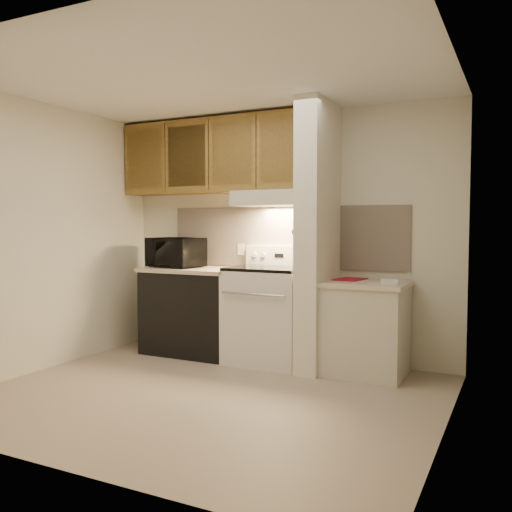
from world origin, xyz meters
The scene contains 50 objects.
floor centered at (0.00, 0.00, 0.00)m, with size 3.60×3.60×0.00m, color tan.
ceiling centered at (0.00, 0.00, 2.50)m, with size 3.60×3.60×0.00m, color white.
wall_back centered at (0.00, 1.50, 1.25)m, with size 3.60×0.02×2.50m, color beige.
wall_left centered at (-1.80, 0.00, 1.25)m, with size 0.02×3.00×2.50m, color beige.
wall_right centered at (1.80, 0.00, 1.25)m, with size 0.02×3.00×2.50m, color beige.
backsplash centered at (0.00, 1.49, 1.24)m, with size 2.60×0.02×0.63m, color beige.
range_body centered at (0.00, 1.16, 0.46)m, with size 0.76×0.65×0.92m, color silver.
oven_window centered at (0.00, 0.84, 0.50)m, with size 0.50×0.01×0.30m, color black.
oven_handle centered at (0.00, 0.80, 0.72)m, with size 0.02×0.02×0.65m, color silver.
cooktop centered at (0.00, 1.16, 0.94)m, with size 0.74×0.64×0.03m, color black.
range_backguard centered at (0.00, 1.44, 1.05)m, with size 0.76×0.08×0.20m, color silver.
range_display centered at (0.00, 1.40, 1.05)m, with size 0.10×0.01×0.04m, color black.
range_knob_left_outer centered at (-0.28, 1.40, 1.05)m, with size 0.05×0.05×0.02m, color silver.
range_knob_left_inner centered at (-0.18, 1.40, 1.05)m, with size 0.05×0.05×0.02m, color silver.
range_knob_right_inner centered at (0.18, 1.40, 1.05)m, with size 0.05×0.05×0.02m, color silver.
range_knob_right_outer centered at (0.28, 1.40, 1.05)m, with size 0.05×0.05×0.02m, color silver.
dishwasher_front centered at (-0.88, 1.17, 0.43)m, with size 1.00×0.63×0.87m, color black.
left_countertop centered at (-0.88, 1.17, 0.89)m, with size 1.04×0.67×0.04m, color beige.
spoon_rest centered at (-1.07, 1.36, 0.92)m, with size 0.23×0.07×0.02m, color black.
teal_jar centered at (-1.23, 1.39, 0.96)m, with size 0.09×0.09×0.10m, color #246B63.
outlet centered at (-0.48, 1.48, 1.10)m, with size 0.08×0.01×0.12m, color beige.
microwave centered at (-1.10, 1.15, 1.07)m, with size 0.57×0.39×0.31m, color black.
partition_pillar centered at (0.51, 1.15, 1.25)m, with size 0.22×0.70×2.50m, color silver.
pillar_trim centered at (0.39, 1.15, 1.30)m, with size 0.01×0.70×0.04m, color olive.
knife_strip centered at (0.39, 1.10, 1.32)m, with size 0.02×0.42×0.04m, color black.
knife_blade_a centered at (0.38, 0.95, 1.22)m, with size 0.01×0.04×0.16m, color silver.
knife_handle_a centered at (0.38, 0.95, 1.37)m, with size 0.02×0.02×0.10m, color black.
knife_blade_b centered at (0.38, 1.03, 1.21)m, with size 0.01×0.04×0.18m, color silver.
knife_handle_b centered at (0.38, 1.02, 1.37)m, with size 0.02×0.02×0.10m, color black.
knife_blade_c centered at (0.38, 1.09, 1.20)m, with size 0.01×0.04×0.20m, color silver.
knife_handle_c centered at (0.38, 1.09, 1.37)m, with size 0.02×0.02×0.10m, color black.
knife_blade_d centered at (0.38, 1.17, 1.22)m, with size 0.01×0.04×0.16m, color silver.
knife_handle_d centered at (0.38, 1.19, 1.37)m, with size 0.02×0.02×0.10m, color black.
knife_blade_e centered at (0.38, 1.27, 1.21)m, with size 0.01×0.04×0.18m, color silver.
knife_handle_e centered at (0.38, 1.26, 1.37)m, with size 0.02×0.02×0.10m, color black.
oven_mitt centered at (0.38, 1.32, 1.19)m, with size 0.03×0.10×0.25m, color gray.
right_cab_base centered at (0.97, 1.15, 0.40)m, with size 0.70×0.60×0.81m, color beige.
right_countertop centered at (0.97, 1.15, 0.83)m, with size 0.74×0.64×0.04m, color beige.
red_folder centered at (0.79, 1.25, 0.86)m, with size 0.23×0.31×0.01m, color #AA152A.
white_box centered at (1.19, 1.09, 0.87)m, with size 0.14×0.09×0.04m, color white.
range_hood centered at (0.00, 1.28, 1.62)m, with size 0.78×0.44×0.15m, color beige.
hood_lip centered at (0.00, 1.07, 1.58)m, with size 0.78×0.04×0.06m, color beige.
upper_cabinets centered at (-0.69, 1.32, 2.08)m, with size 2.18×0.33×0.77m, color olive.
cab_door_a centered at (-1.51, 1.17, 2.08)m, with size 0.46×0.01×0.63m, color olive.
cab_gap_a centered at (-1.23, 1.16, 2.08)m, with size 0.01×0.01×0.73m, color black.
cab_door_b centered at (-0.96, 1.17, 2.08)m, with size 0.46×0.01×0.63m, color olive.
cab_gap_b centered at (-0.69, 1.16, 2.08)m, with size 0.01×0.01×0.73m, color black.
cab_door_c centered at (-0.42, 1.17, 2.08)m, with size 0.46×0.01×0.63m, color olive.
cab_gap_c centered at (-0.14, 1.16, 2.08)m, with size 0.01×0.01×0.73m, color black.
cab_door_d centered at (0.13, 1.17, 2.08)m, with size 0.46×0.01×0.63m, color olive.
Camera 1 is at (2.24, -3.65, 1.36)m, focal length 38.00 mm.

